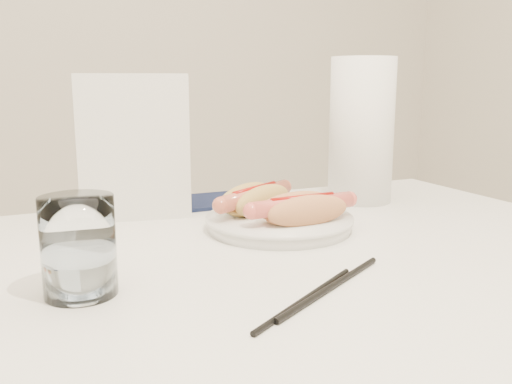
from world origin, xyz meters
name	(u,v)px	position (x,y,z in m)	size (l,w,h in m)	color
table	(255,300)	(0.00, 0.00, 0.69)	(1.20, 0.80, 0.75)	white
plate	(279,224)	(0.10, 0.12, 0.76)	(0.23, 0.23, 0.02)	white
hotdog_left	(255,200)	(0.07, 0.16, 0.79)	(0.17, 0.13, 0.05)	tan
hotdog_right	(303,209)	(0.11, 0.07, 0.79)	(0.18, 0.08, 0.05)	#D78954
water_glass	(79,246)	(-0.23, -0.03, 0.81)	(0.08, 0.08, 0.11)	silver
chopstick_near	(306,298)	(-0.01, -0.16, 0.75)	(0.01, 0.01, 0.21)	black
chopstick_far	(332,286)	(0.03, -0.14, 0.75)	(0.01, 0.01, 0.23)	black
napkin_box	(134,146)	(-0.09, 0.32, 0.87)	(0.19, 0.10, 0.25)	white
navy_napkin	(215,201)	(0.07, 0.35, 0.75)	(0.13, 0.13, 0.01)	#101733
paper_towel_roll	(361,130)	(0.34, 0.25, 0.89)	(0.12, 0.12, 0.28)	white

